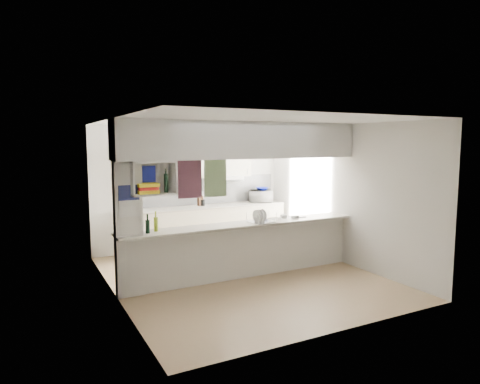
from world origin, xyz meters
TOP-DOWN VIEW (x-y plane):
  - floor at (0.00, 0.00)m, footprint 4.80×4.80m
  - ceiling at (0.00, 0.00)m, footprint 4.80×4.80m
  - wall_back at (0.00, 2.40)m, footprint 4.20×0.00m
  - wall_left at (-2.10, 0.00)m, footprint 0.00×4.80m
  - wall_right at (2.10, 0.00)m, footprint 0.00×4.80m
  - servery_partition at (-0.17, 0.00)m, footprint 4.20×0.50m
  - cubby_shelf at (-1.57, -0.06)m, footprint 0.65×0.35m
  - kitchen_run at (0.16, 2.14)m, footprint 3.60×0.63m
  - microwave at (1.56, 2.08)m, footprint 0.56×0.46m
  - bowl at (1.60, 2.10)m, footprint 0.27×0.27m
  - dish_rack at (0.33, -0.06)m, footprint 0.49×0.40m
  - cup at (0.22, -0.07)m, footprint 0.15×0.15m
  - wine_bottles at (-1.55, 0.00)m, footprint 0.21×0.14m
  - plastic_tubs at (0.96, 0.06)m, footprint 0.48×0.21m
  - utensil_jar at (0.17, 2.15)m, footprint 0.10×0.10m
  - knife_block at (0.12, 2.18)m, footprint 0.12×0.10m

SIDE VIEW (x-z plane):
  - floor at x=0.00m, z-range 0.00..0.00m
  - kitchen_run at x=0.16m, z-range -0.29..1.95m
  - plastic_tubs at x=0.96m, z-range 0.92..0.98m
  - cup at x=0.22m, z-range 0.94..1.03m
  - utensil_jar at x=0.17m, z-range 0.92..1.06m
  - dish_rack at x=0.33m, z-range 0.90..1.13m
  - knife_block at x=0.12m, z-range 0.92..1.13m
  - wine_bottles at x=-1.55m, z-range 0.88..1.19m
  - microwave at x=1.56m, z-range 0.92..1.19m
  - bowl at x=1.60m, z-range 1.19..1.25m
  - wall_back at x=0.00m, z-range -0.80..3.40m
  - wall_left at x=-2.10m, z-range -1.10..3.70m
  - wall_right at x=2.10m, z-range -1.10..3.70m
  - servery_partition at x=-0.17m, z-range 0.36..2.96m
  - cubby_shelf at x=-1.57m, z-range 1.46..1.96m
  - ceiling at x=0.00m, z-range 2.60..2.60m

